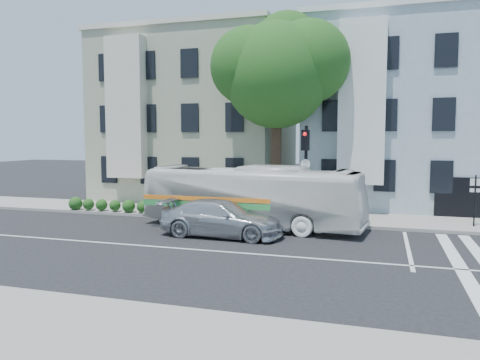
% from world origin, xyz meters
% --- Properties ---
extents(ground, '(120.00, 120.00, 0.00)m').
position_xyz_m(ground, '(0.00, 0.00, 0.00)').
color(ground, black).
rests_on(ground, ground).
extents(sidewalk_far, '(80.00, 4.00, 0.15)m').
position_xyz_m(sidewalk_far, '(0.00, 8.00, 0.07)').
color(sidewalk_far, gray).
rests_on(sidewalk_far, ground).
extents(sidewalk_near, '(80.00, 4.00, 0.15)m').
position_xyz_m(sidewalk_near, '(0.00, -8.00, 0.07)').
color(sidewalk_near, gray).
rests_on(sidewalk_near, ground).
extents(building_left, '(12.00, 10.00, 11.00)m').
position_xyz_m(building_left, '(-7.00, 15.00, 5.50)').
color(building_left, gray).
rests_on(building_left, ground).
extents(building_right, '(12.00, 10.00, 11.00)m').
position_xyz_m(building_right, '(7.00, 15.00, 5.50)').
color(building_right, '#91A2AC').
rests_on(building_right, ground).
extents(street_tree, '(7.30, 5.90, 11.10)m').
position_xyz_m(street_tree, '(0.06, 8.74, 7.83)').
color(street_tree, '#2D2116').
rests_on(street_tree, ground).
extents(bus, '(3.63, 10.70, 2.92)m').
position_xyz_m(bus, '(-0.34, 4.82, 1.46)').
color(bus, white).
rests_on(bus, ground).
extents(sedan, '(2.36, 5.40, 1.55)m').
position_xyz_m(sedan, '(-1.04, 2.60, 0.77)').
color(sedan, silver).
rests_on(sedan, ground).
extents(hedge, '(8.53, 2.10, 0.70)m').
position_xyz_m(hedge, '(-6.85, 6.30, 0.50)').
color(hedge, '#216320').
rests_on(hedge, sidewalk_far).
extents(traffic_signal, '(0.47, 0.55, 4.78)m').
position_xyz_m(traffic_signal, '(2.00, 5.94, 3.09)').
color(traffic_signal, black).
rests_on(traffic_signal, ground).
extents(far_sign_pole, '(0.43, 0.16, 2.37)m').
position_xyz_m(far_sign_pole, '(9.56, 7.39, 1.66)').
color(far_sign_pole, black).
rests_on(far_sign_pole, sidewalk_far).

